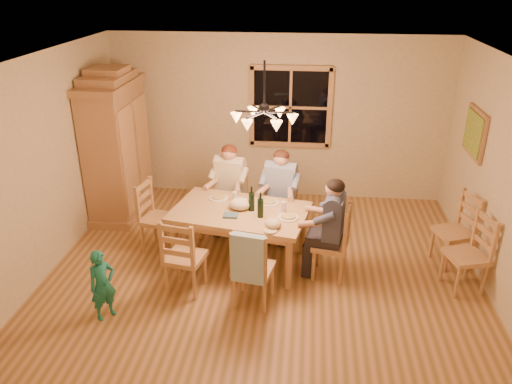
# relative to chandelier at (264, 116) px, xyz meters

# --- Properties ---
(floor) EXTENTS (5.50, 5.50, 0.00)m
(floor) POSITION_rel_chandelier_xyz_m (0.00, 0.00, -2.08)
(floor) COLOR brown
(floor) RESTS_ON ground
(ceiling) EXTENTS (5.50, 5.00, 0.02)m
(ceiling) POSITION_rel_chandelier_xyz_m (0.00, 0.00, 0.62)
(ceiling) COLOR white
(ceiling) RESTS_ON wall_back
(wall_back) EXTENTS (5.50, 0.02, 2.70)m
(wall_back) POSITION_rel_chandelier_xyz_m (0.00, 2.50, -0.73)
(wall_back) COLOR #BFB287
(wall_back) RESTS_ON floor
(wall_left) EXTENTS (0.02, 5.00, 2.70)m
(wall_left) POSITION_rel_chandelier_xyz_m (-2.75, 0.00, -0.73)
(wall_left) COLOR #BFB287
(wall_left) RESTS_ON floor
(wall_right) EXTENTS (0.02, 5.00, 2.70)m
(wall_right) POSITION_rel_chandelier_xyz_m (2.75, 0.00, -0.73)
(wall_right) COLOR #BFB287
(wall_right) RESTS_ON floor
(window) EXTENTS (1.30, 0.06, 1.30)m
(window) POSITION_rel_chandelier_xyz_m (0.20, 2.47, -0.53)
(window) COLOR black
(window) RESTS_ON wall_back
(painting) EXTENTS (0.06, 0.78, 0.64)m
(painting) POSITION_rel_chandelier_xyz_m (2.71, 1.20, -0.48)
(painting) COLOR olive
(painting) RESTS_ON wall_right
(chandelier) EXTENTS (0.77, 0.68, 0.71)m
(chandelier) POSITION_rel_chandelier_xyz_m (0.00, 0.00, 0.00)
(chandelier) COLOR black
(chandelier) RESTS_ON ceiling
(armoire) EXTENTS (0.66, 1.40, 2.30)m
(armoire) POSITION_rel_chandelier_xyz_m (-2.42, 1.56, -1.02)
(armoire) COLOR olive
(armoire) RESTS_ON floor
(dining_table) EXTENTS (1.87, 1.34, 0.76)m
(dining_table) POSITION_rel_chandelier_xyz_m (-0.33, 0.24, -1.42)
(dining_table) COLOR tan
(dining_table) RESTS_ON floor
(chair_far_left) EXTENTS (0.51, 0.49, 0.99)m
(chair_far_left) POSITION_rel_chandelier_xyz_m (-0.60, 1.11, -1.77)
(chair_far_left) COLOR #AF774D
(chair_far_left) RESTS_ON floor
(chair_far_right) EXTENTS (0.51, 0.49, 0.99)m
(chair_far_right) POSITION_rel_chandelier_xyz_m (0.15, 0.97, -1.77)
(chair_far_right) COLOR #AF774D
(chair_far_right) RESTS_ON floor
(chair_near_left) EXTENTS (0.51, 0.49, 0.99)m
(chair_near_left) POSITION_rel_chandelier_xyz_m (-0.90, -0.47, -1.77)
(chair_near_left) COLOR #AF774D
(chair_near_left) RESTS_ON floor
(chair_near_right) EXTENTS (0.51, 0.49, 0.99)m
(chair_near_right) POSITION_rel_chandelier_xyz_m (-0.06, -0.63, -1.77)
(chair_near_right) COLOR #AF774D
(chair_near_right) RESTS_ON floor
(chair_end_left) EXTENTS (0.49, 0.51, 0.99)m
(chair_end_left) POSITION_rel_chandelier_xyz_m (-1.49, 0.46, -1.77)
(chair_end_left) COLOR #AF774D
(chair_end_left) RESTS_ON floor
(chair_end_right) EXTENTS (0.49, 0.51, 0.99)m
(chair_end_right) POSITION_rel_chandelier_xyz_m (0.84, 0.02, -1.77)
(chair_end_right) COLOR #AF774D
(chair_end_right) RESTS_ON floor
(adult_woman) EXTENTS (0.45, 0.48, 0.87)m
(adult_woman) POSITION_rel_chandelier_xyz_m (-0.60, 1.11, -1.24)
(adult_woman) COLOR beige
(adult_woman) RESTS_ON floor
(adult_plaid_man) EXTENTS (0.45, 0.48, 0.87)m
(adult_plaid_man) POSITION_rel_chandelier_xyz_m (0.15, 0.97, -1.24)
(adult_plaid_man) COLOR #305084
(adult_plaid_man) RESTS_ON floor
(adult_slate_man) EXTENTS (0.48, 0.45, 0.87)m
(adult_slate_man) POSITION_rel_chandelier_xyz_m (0.84, 0.02, -1.24)
(adult_slate_man) COLOR #404866
(adult_slate_man) RESTS_ON floor
(towel) EXTENTS (0.39, 0.17, 0.58)m
(towel) POSITION_rel_chandelier_xyz_m (-0.09, -0.82, -1.38)
(towel) COLOR #94BCC9
(towel) RESTS_ON chair_near_right
(wine_bottle_a) EXTENTS (0.08, 0.08, 0.33)m
(wine_bottle_a) POSITION_rel_chandelier_xyz_m (-0.18, 0.25, -1.15)
(wine_bottle_a) COLOR black
(wine_bottle_a) RESTS_ON dining_table
(wine_bottle_b) EXTENTS (0.08, 0.08, 0.33)m
(wine_bottle_b) POSITION_rel_chandelier_xyz_m (-0.05, 0.08, -1.15)
(wine_bottle_b) COLOR black
(wine_bottle_b) RESTS_ON dining_table
(plate_woman) EXTENTS (0.26, 0.26, 0.02)m
(plate_woman) POSITION_rel_chandelier_xyz_m (-0.66, 0.56, -1.31)
(plate_woman) COLOR white
(plate_woman) RESTS_ON dining_table
(plate_plaid) EXTENTS (0.26, 0.26, 0.02)m
(plate_plaid) POSITION_rel_chandelier_xyz_m (0.03, 0.49, -1.31)
(plate_plaid) COLOR white
(plate_plaid) RESTS_ON dining_table
(plate_slate) EXTENTS (0.26, 0.26, 0.02)m
(plate_slate) POSITION_rel_chandelier_xyz_m (0.30, 0.09, -1.31)
(plate_slate) COLOR white
(plate_slate) RESTS_ON dining_table
(wine_glass_a) EXTENTS (0.06, 0.06, 0.14)m
(wine_glass_a) POSITION_rel_chandelier_xyz_m (-0.43, 0.50, -1.25)
(wine_glass_a) COLOR silver
(wine_glass_a) RESTS_ON dining_table
(wine_glass_b) EXTENTS (0.06, 0.06, 0.14)m
(wine_glass_b) POSITION_rel_chandelier_xyz_m (0.23, 0.26, -1.25)
(wine_glass_b) COLOR silver
(wine_glass_b) RESTS_ON dining_table
(cap) EXTENTS (0.20, 0.20, 0.11)m
(cap) POSITION_rel_chandelier_xyz_m (0.13, -0.18, -1.26)
(cap) COLOR #CCB588
(cap) RESTS_ON dining_table
(napkin) EXTENTS (0.20, 0.17, 0.03)m
(napkin) POSITION_rel_chandelier_xyz_m (-0.42, 0.05, -1.30)
(napkin) COLOR #43667C
(napkin) RESTS_ON dining_table
(cloth_bundle) EXTENTS (0.28, 0.22, 0.15)m
(cloth_bundle) POSITION_rel_chandelier_xyz_m (-0.33, 0.27, -1.24)
(cloth_bundle) COLOR beige
(cloth_bundle) RESTS_ON dining_table
(child) EXTENTS (0.35, 0.36, 0.84)m
(child) POSITION_rel_chandelier_xyz_m (-1.68, -1.08, -1.66)
(child) COLOR #1B7C6E
(child) RESTS_ON floor
(chair_spare_front) EXTENTS (0.52, 0.54, 0.99)m
(chair_spare_front) POSITION_rel_chandelier_xyz_m (2.45, -0.09, -1.77)
(chair_spare_front) COLOR #AF774D
(chair_spare_front) RESTS_ON floor
(chair_spare_back) EXTENTS (0.55, 0.56, 0.99)m
(chair_spare_back) POSITION_rel_chandelier_xyz_m (2.45, 0.50, -1.77)
(chair_spare_back) COLOR #AF774D
(chair_spare_back) RESTS_ON floor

